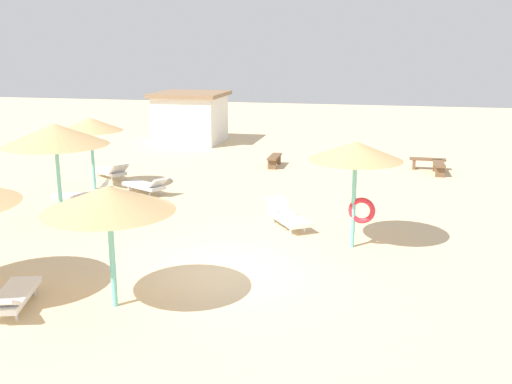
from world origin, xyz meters
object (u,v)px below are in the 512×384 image
beach_cabana (191,117)px  lounger_2 (82,195)px  parasol_2 (55,135)px  bench_0 (428,162)px  lounger_0 (111,171)px  parasol_3 (356,153)px  parasol_0 (90,125)px  lounger_3 (287,216)px  parasol_1 (109,199)px  bench_2 (274,159)px  lounger_1 (11,296)px  bench_1 (439,166)px  lounger_5 (146,185)px

beach_cabana → lounger_2: bearing=-87.6°
beach_cabana → parasol_2: bearing=-87.1°
bench_0 → lounger_0: bearing=-159.7°
parasol_3 → bench_0: parasol_3 is taller
parasol_3 → parasol_0: bearing=155.7°
parasol_0 → lounger_3: 8.55m
parasol_1 → beach_cabana: size_ratio=0.71×
bench_0 → bench_2: same height
parasol_3 → beach_cabana: bearing=122.3°
lounger_3 → bench_2: lounger_3 is taller
parasol_2 → parasol_0: bearing=102.5°
parasol_0 → lounger_1: bearing=-71.4°
parasol_0 → bench_1: bearing=23.1°
lounger_0 → lounger_3: 9.16m
bench_0 → parasol_2: bearing=-139.0°
bench_1 → lounger_0: bearing=-163.8°
beach_cabana → lounger_1: bearing=-81.2°
lounger_0 → bench_2: lounger_0 is taller
bench_1 → parasol_3: bearing=-106.6°
parasol_0 → parasol_1: size_ratio=1.00×
lounger_3 → beach_cabana: bearing=118.8°
parasol_1 → lounger_0: parasol_1 is taller
lounger_0 → bench_0: 13.22m
parasol_2 → lounger_3: parasol_2 is taller
lounger_3 → parasol_2: bearing=-174.3°
parasol_1 → beach_cabana: beach_cabana is taller
bench_1 → bench_2: 6.90m
lounger_1 → lounger_3: 8.10m
beach_cabana → bench_0: bearing=-20.8°
parasol_0 → lounger_2: parasol_0 is taller
lounger_0 → lounger_3: bearing=-30.7°
parasol_1 → bench_0: size_ratio=1.75×
lounger_0 → lounger_5: (2.31, -1.93, -0.00)m
lounger_0 → bench_2: 6.99m
lounger_0 → lounger_2: size_ratio=0.97×
lounger_2 → bench_2: lounger_2 is taller
parasol_3 → lounger_1: parasol_3 is taller
parasol_3 → bench_1: parasol_3 is taller
lounger_2 → lounger_5: lounger_2 is taller
lounger_0 → beach_cabana: (0.23, 9.20, 1.06)m
parasol_3 → lounger_3: parasol_3 is taller
parasol_2 → lounger_1: 6.96m
parasol_1 → lounger_2: size_ratio=1.34×
lounger_1 → bench_2: lounger_1 is taller
lounger_3 → bench_1: (4.93, 8.40, 0.03)m
parasol_1 → parasol_3: (4.53, 4.71, 0.26)m
bench_0 → beach_cabana: 13.05m
lounger_0 → parasol_3: bearing=-31.6°
parasol_2 → parasol_3: size_ratio=1.12×
lounger_0 → bench_0: size_ratio=1.27×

